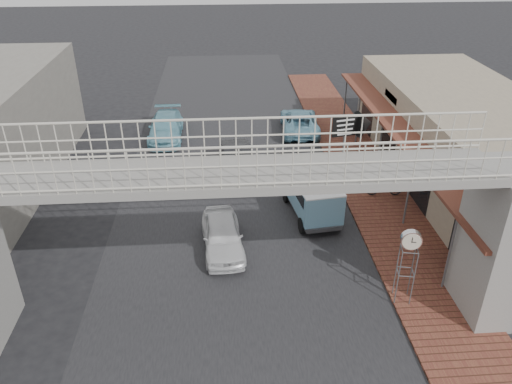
{
  "coord_description": "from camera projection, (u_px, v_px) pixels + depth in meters",
  "views": [
    {
      "loc": [
        -0.37,
        -15.76,
        11.13
      ],
      "look_at": [
        0.85,
        1.0,
        1.8
      ],
      "focal_mm": 35.0,
      "sensor_mm": 36.0,
      "label": 1
    }
  ],
  "objects": [
    {
      "name": "shophouse_row",
      "position": [
        476.0,
        148.0,
        22.38
      ],
      "size": [
        7.2,
        18.0,
        4.0
      ],
      "color": "gray",
      "rests_on": "ground"
    },
    {
      "name": "white_hatchback",
      "position": [
        222.0,
        235.0,
        18.74
      ],
      "size": [
        1.74,
        3.74,
        1.24
      ],
      "primitive_type": "imported",
      "rotation": [
        0.0,
        0.0,
        0.08
      ],
      "color": "white",
      "rests_on": "ground"
    },
    {
      "name": "footbridge",
      "position": [
        239.0,
        236.0,
        14.14
      ],
      "size": [
        16.4,
        2.4,
        6.34
      ],
      "color": "gray",
      "rests_on": "ground"
    },
    {
      "name": "angkot_far",
      "position": [
        166.0,
        127.0,
        28.21
      ],
      "size": [
        1.87,
        4.5,
        1.3
      ],
      "primitive_type": "imported",
      "rotation": [
        0.0,
        0.0,
        0.01
      ],
      "color": "#6EADBF",
      "rests_on": "ground"
    },
    {
      "name": "arrow_sign",
      "position": [
        362.0,
        125.0,
        22.69
      ],
      "size": [
        2.02,
        1.33,
        3.36
      ],
      "rotation": [
        0.0,
        0.0,
        0.23
      ],
      "color": "#59595B",
      "rests_on": "sidewalk"
    },
    {
      "name": "ground",
      "position": [
        236.0,
        246.0,
        19.17
      ],
      "size": [
        120.0,
        120.0,
        0.0
      ],
      "primitive_type": "plane",
      "color": "black",
      "rests_on": "ground"
    },
    {
      "name": "motorcycle_far",
      "position": [
        353.0,
        128.0,
        28.42
      ],
      "size": [
        1.52,
        0.56,
        0.89
      ],
      "primitive_type": "imported",
      "rotation": [
        0.0,
        0.0,
        1.47
      ],
      "color": "black",
      "rests_on": "sidewalk"
    },
    {
      "name": "dark_sedan",
      "position": [
        238.0,
        160.0,
        24.47
      ],
      "size": [
        1.81,
        4.07,
        1.3
      ],
      "primitive_type": "imported",
      "rotation": [
        0.0,
        0.0,
        0.11
      ],
      "color": "black",
      "rests_on": "ground"
    },
    {
      "name": "angkot_van",
      "position": [
        312.0,
        192.0,
        20.61
      ],
      "size": [
        2.08,
        3.82,
        1.79
      ],
      "rotation": [
        0.0,
        0.0,
        0.13
      ],
      "color": "black",
      "rests_on": "ground"
    },
    {
      "name": "road_strip",
      "position": [
        236.0,
        246.0,
        19.17
      ],
      "size": [
        10.0,
        60.0,
        0.01
      ],
      "primitive_type": "cube",
      "color": "black",
      "rests_on": "ground"
    },
    {
      "name": "sidewalk",
      "position": [
        379.0,
        200.0,
        22.17
      ],
      "size": [
        3.0,
        40.0,
        0.1
      ],
      "primitive_type": "cube",
      "color": "brown",
      "rests_on": "ground"
    },
    {
      "name": "angkot_curb",
      "position": [
        300.0,
        122.0,
        29.08
      ],
      "size": [
        2.35,
        4.6,
        1.24
      ],
      "primitive_type": "imported",
      "rotation": [
        0.0,
        0.0,
        3.08
      ],
      "color": "#6BA3BA",
      "rests_on": "ground"
    },
    {
      "name": "street_clock",
      "position": [
        411.0,
        243.0,
        15.34
      ],
      "size": [
        0.68,
        0.6,
        2.66
      ],
      "rotation": [
        0.0,
        0.0,
        -0.2
      ],
      "color": "#59595B",
      "rests_on": "sidewalk"
    },
    {
      "name": "motorcycle_near",
      "position": [
        384.0,
        187.0,
        22.29
      ],
      "size": [
        1.61,
        0.66,
        0.83
      ],
      "primitive_type": "imported",
      "rotation": [
        0.0,
        0.0,
        1.5
      ],
      "color": "black",
      "rests_on": "sidewalk"
    }
  ]
}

